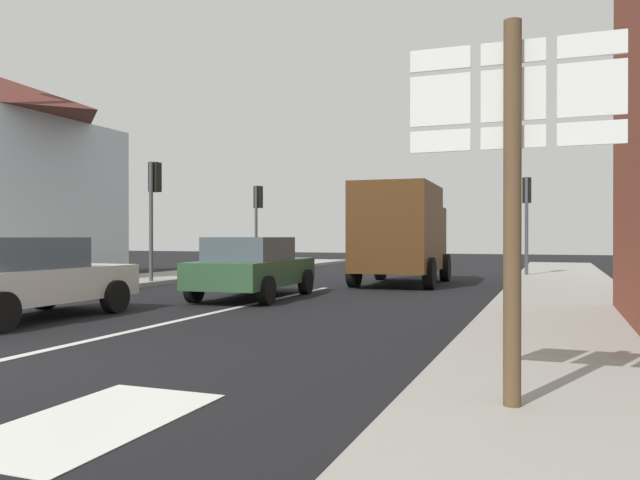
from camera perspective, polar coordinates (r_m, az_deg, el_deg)
name	(u,v)px	position (r m, az deg, el deg)	size (l,w,h in m)	color
ground_plane	(299,294)	(16.37, -1.90, -4.89)	(80.00, 80.00, 0.00)	black
sidewalk_right	(568,310)	(13.15, 21.50, -5.88)	(2.96, 44.00, 0.14)	gray
sidewalk_left	(45,290)	(18.24, -23.56, -4.16)	(2.96, 44.00, 0.14)	gray
lane_centre_stripe	(223,311)	(12.78, -8.78, -6.34)	(0.16, 12.00, 0.01)	silver
lane_turn_arrow	(92,421)	(5.55, -19.94, -15.15)	(1.20, 2.20, 0.01)	silver
sedan_near	(22,277)	(12.40, -25.31, -3.07)	(1.97, 4.20, 1.47)	beige
sedan_far	(253,267)	(15.25, -6.11, -2.41)	(2.16, 4.29, 1.47)	#2D5133
delivery_truck	(401,231)	(19.63, 7.35, 0.79)	(2.62, 5.07, 3.05)	#4C2D14
route_sign_post	(513,171)	(5.27, 17.00, 5.94)	(1.66, 0.14, 3.20)	brown
traffic_light_far_left	(258,208)	(26.06, -5.66, 2.85)	(0.30, 0.49, 3.56)	#47474C
traffic_light_far_right	(527,204)	(23.59, 18.18, 3.14)	(0.30, 0.49, 3.58)	#47474C
traffic_light_near_left	(154,194)	(19.91, -14.78, 4.02)	(0.30, 0.49, 3.75)	#47474C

